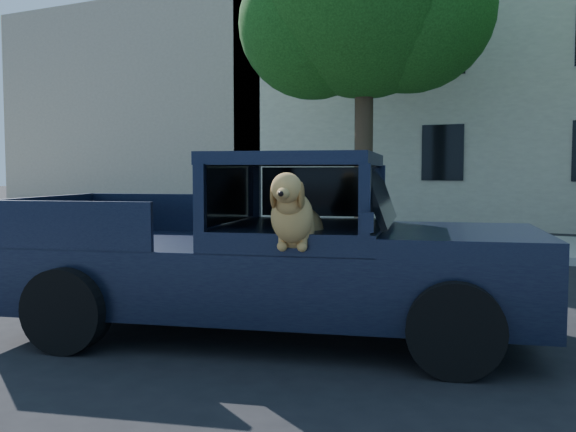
% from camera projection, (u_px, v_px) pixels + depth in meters
% --- Properties ---
extents(ground, '(120.00, 120.00, 0.00)m').
position_uv_depth(ground, '(426.00, 378.00, 5.17)').
color(ground, black).
rests_on(ground, ground).
extents(far_sidewalk, '(60.00, 4.00, 0.15)m').
position_uv_depth(far_sidewalk, '(538.00, 248.00, 13.38)').
color(far_sidewalk, gray).
rests_on(far_sidewalk, ground).
extents(street_tree_left, '(6.00, 5.20, 8.60)m').
position_uv_depth(street_tree_left, '(366.00, 0.00, 15.12)').
color(street_tree_left, '#332619').
rests_on(street_tree_left, ground).
extents(building_left, '(12.00, 6.00, 8.00)m').
position_uv_depth(building_left, '(167.00, 114.00, 26.29)').
color(building_left, tan).
rests_on(building_left, ground).
extents(pickup_truck, '(5.47, 3.26, 1.84)m').
position_uv_depth(pickup_truck, '(266.00, 275.00, 6.47)').
color(pickup_truck, black).
rests_on(pickup_truck, ground).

